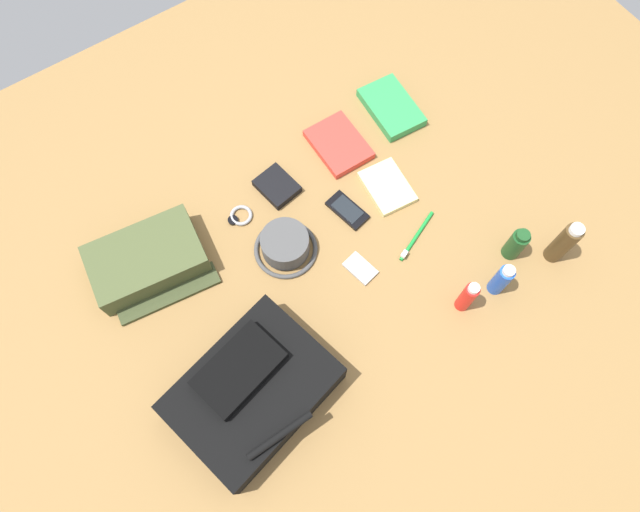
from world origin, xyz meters
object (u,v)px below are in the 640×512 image
Objects in this scene: bucket_hat at (285,245)px; media_player at (360,268)px; cologne_bottle at (564,243)px; deodorant_spray at (501,280)px; travel_guidebook at (339,144)px; cell_phone at (347,210)px; wallet at (277,186)px; toiletry_pouch at (148,261)px; wristwatch at (240,216)px; sunscreen_spray at (467,297)px; backpack at (252,390)px; toothbrush at (415,238)px; shampoo_bottle at (516,244)px; notepad at (387,187)px; paperback_novel at (391,108)px.

media_player is at bearing 130.14° from bucket_hat.
cologne_bottle is 1.27× the size of deodorant_spray.
cologne_bottle is at bearing 114.71° from travel_guidebook.
travel_guidebook is at bearing -118.55° from cell_phone.
wallet is at bearing -115.60° from bucket_hat.
toiletry_pouch is 1.06m from cologne_bottle.
bucket_hat reaches higher than wristwatch.
backpack is at bearing -10.96° from sunscreen_spray.
wristwatch is at bearing -42.37° from toothbrush.
shampoo_bottle is 0.89× the size of deodorant_spray.
notepad is at bearing 158.19° from wristwatch.
paperback_novel reaches higher than toothbrush.
toiletry_pouch is 0.90m from deodorant_spray.
bucket_hat is 1.03× the size of cologne_bottle.
sunscreen_spray reaches higher than cell_phone.
toothbrush is at bearing 150.74° from bucket_hat.
wallet is at bearing -172.12° from wristwatch.
cologne_bottle is at bearing 132.28° from cell_phone.
sunscreen_spray reaches higher than wallet.
sunscreen_spray is 0.76× the size of travel_guidebook.
cologne_bottle reaches higher than toothbrush.
paperback_novel is at bearing -83.11° from cologne_bottle.
shampoo_bottle is 0.26m from toothbrush.
cologne_bottle is 1.11× the size of notepad.
cologne_bottle reaches higher than sunscreen_spray.
sunscreen_spray is 0.63m from paperback_novel.
travel_guidebook is 0.38m from media_player.
shampoo_bottle is 0.56m from travel_guidebook.
toiletry_pouch is 1.50× the size of paperback_novel.
cologne_bottle is at bearing 142.10° from shampoo_bottle.
notepad is at bearing 100.07° from travel_guidebook.
cell_phone is 0.84× the size of notepad.
notepad is (0.15, -0.34, -0.05)m from shampoo_bottle.
wallet is at bearing -27.26° from notepad.
toiletry_pouch is at bearing -31.88° from shampoo_bottle.
deodorant_spray is 1.42× the size of media_player.
sunscreen_spray is (-0.29, 0.38, 0.03)m from bucket_hat.
toothbrush reaches higher than cell_phone.
cologne_bottle reaches higher than paperback_novel.
backpack is 0.74m from travel_guidebook.
deodorant_spray is 0.65m from wallet.
cell_phone is at bearing 116.93° from wallet.
wristwatch is 0.13m from wallet.
toiletry_pouch is 4.32× the size of wristwatch.
bucket_hat is at bearing -49.86° from media_player.
backpack is 2.27× the size of travel_guidebook.
backpack reaches higher than cell_phone.
toothbrush is at bearing -41.33° from cologne_bottle.
travel_guidebook is 1.13× the size of toothbrush.
deodorant_spray is at bearing 109.98° from wallet.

